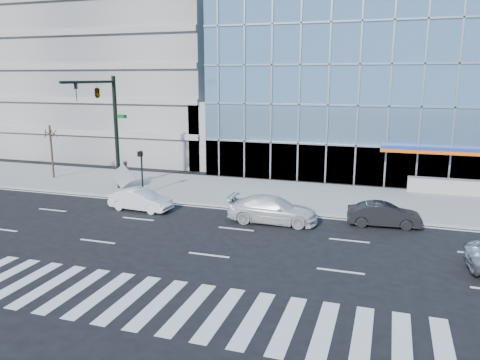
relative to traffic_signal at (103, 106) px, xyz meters
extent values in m
plane|color=black|center=(11.00, -4.57, -6.16)|extent=(160.00, 160.00, 0.00)
cube|color=gray|center=(11.00, 3.43, -6.09)|extent=(120.00, 8.00, 0.15)
cube|color=#7AA9CC|center=(25.00, 21.43, 1.34)|extent=(42.00, 26.00, 15.00)
cube|color=gray|center=(-9.00, 21.43, 3.84)|extent=(24.00, 24.00, 20.00)
cube|color=gray|center=(5.00, 13.43, -3.16)|extent=(6.00, 8.00, 6.00)
cylinder|color=black|center=(0.00, 1.43, -2.01)|extent=(0.28, 0.28, 8.00)
cylinder|color=black|center=(0.00, -1.37, 1.59)|extent=(0.18, 5.60, 0.18)
imported|color=black|center=(0.00, -2.77, 0.99)|extent=(0.18, 0.22, 1.10)
imported|color=black|center=(0.00, -0.57, 0.99)|extent=(0.48, 2.24, 0.90)
cube|color=#0C591E|center=(0.45, 1.43, -0.81)|extent=(0.90, 0.05, 0.25)
cylinder|color=black|center=(2.50, 0.43, -4.51)|extent=(0.12, 0.12, 3.00)
cube|color=black|center=(2.50, 0.28, -3.21)|extent=(0.30, 0.25, 0.35)
cylinder|color=#332319|center=(-7.00, 2.93, -3.91)|extent=(0.16, 0.16, 4.20)
ellipsoid|color=#332319|center=(-7.00, 2.93, -2.23)|extent=(1.10, 1.10, 0.90)
imported|color=silver|center=(12.58, -2.77, -5.43)|extent=(5.16, 2.25, 1.48)
imported|color=white|center=(4.21, -2.86, -5.51)|extent=(4.05, 1.67, 1.31)
imported|color=black|center=(18.58, -1.57, -5.51)|extent=(4.07, 1.76, 1.30)
imported|color=black|center=(-0.19, 2.75, -5.15)|extent=(0.56, 0.72, 1.73)
cube|color=#A0A0A0|center=(0.38, 1.29, -5.10)|extent=(1.75, 0.62, 1.83)
camera|label=1|loc=(18.64, -27.50, 1.87)|focal=35.00mm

